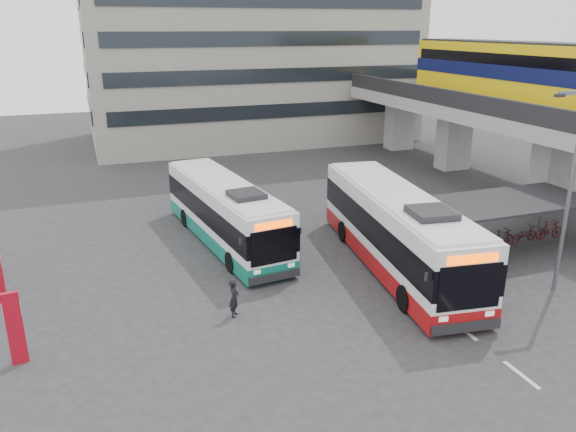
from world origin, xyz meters
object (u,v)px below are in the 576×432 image
object	(u,v)px
bus_teal	(225,212)
pedestrian	(234,298)
bus_main	(396,231)
lamp_post	(569,182)

from	to	relation	value
bus_teal	pedestrian	size ratio (longest dim) A/B	7.74
bus_teal	bus_main	bearing A→B (deg)	-48.39
bus_teal	lamp_post	world-z (taller)	lamp_post
lamp_post	bus_main	bearing A→B (deg)	142.94
bus_teal	lamp_post	xyz separation A→B (m)	(11.56, -10.27, 3.17)
lamp_post	bus_teal	bearing A→B (deg)	142.97
bus_main	pedestrian	size ratio (longest dim) A/B	8.62
pedestrian	lamp_post	distance (m)	14.01
bus_main	pedestrian	distance (m)	8.49
bus_teal	lamp_post	bearing A→B (deg)	-48.41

